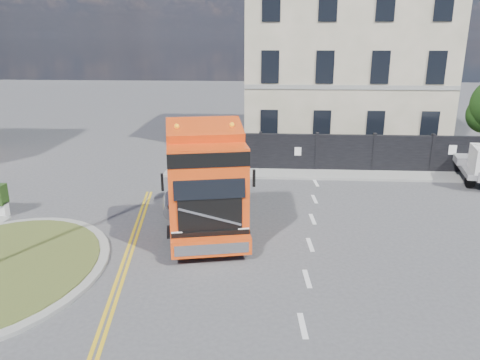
{
  "coord_description": "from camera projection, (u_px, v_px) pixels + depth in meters",
  "views": [
    {
      "loc": [
        1.43,
        -15.44,
        7.01
      ],
      "look_at": [
        0.39,
        1.29,
        1.8
      ],
      "focal_mm": 35.0,
      "sensor_mm": 36.0,
      "label": 1
    }
  ],
  "objects": [
    {
      "name": "truck",
      "position": [
        205.0,
        187.0,
        16.65
      ],
      "size": [
        3.89,
        7.22,
        4.1
      ],
      "rotation": [
        0.0,
        0.0,
        0.21
      ],
      "color": "black",
      "rests_on": "ground"
    },
    {
      "name": "hoarding_fence",
      "position": [
        365.0,
        154.0,
        24.77
      ],
      "size": [
        18.8,
        0.25,
        2.0
      ],
      "color": "black",
      "rests_on": "ground"
    },
    {
      "name": "ground",
      "position": [
        227.0,
        238.0,
        16.88
      ],
      "size": [
        120.0,
        120.0,
        0.0
      ],
      "primitive_type": "plane",
      "color": "#424244",
      "rests_on": "ground"
    },
    {
      "name": "georgian_building",
      "position": [
        340.0,
        55.0,
        30.53
      ],
      "size": [
        12.3,
        10.3,
        12.8
      ],
      "color": "beige",
      "rests_on": "ground"
    },
    {
      "name": "pavement_far",
      "position": [
        356.0,
        175.0,
        24.22
      ],
      "size": [
        20.0,
        1.6,
        0.12
      ],
      "primitive_type": "cube",
      "color": "gray",
      "rests_on": "ground"
    }
  ]
}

